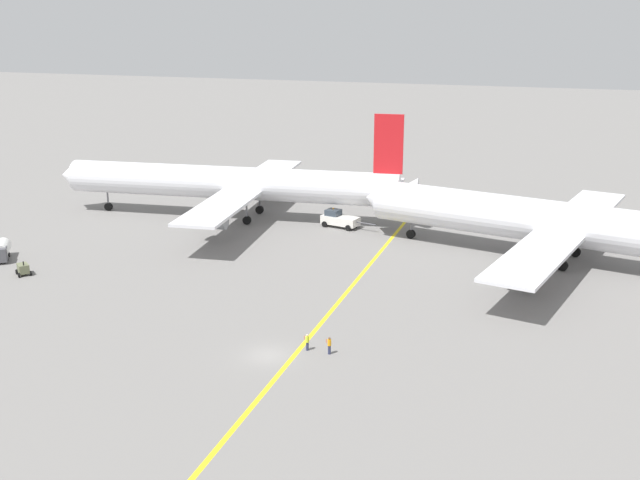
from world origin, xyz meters
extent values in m
plane|color=slate|center=(0.00, 0.00, 0.00)|extent=(600.00, 600.00, 0.00)
cube|color=yellow|center=(2.23, 10.00, 0.00)|extent=(2.84, 119.99, 0.01)
cylinder|color=silver|center=(-25.52, 45.52, 5.71)|extent=(53.83, 11.39, 5.15)
cone|color=silver|center=(-53.33, 42.25, 5.71)|extent=(3.34, 5.03, 4.74)
cone|color=silver|center=(2.09, 48.78, 5.71)|extent=(4.06, 4.51, 4.12)
cube|color=silver|center=(-22.86, 45.84, 4.94)|extent=(11.84, 47.26, 0.44)
cube|color=silver|center=(-0.40, 48.49, 6.23)|extent=(4.70, 13.29, 0.28)
cube|color=red|center=(-0.70, 48.45, 12.73)|extent=(4.41, 0.87, 8.89)
cylinder|color=#999EA3|center=(-25.39, 58.75, 3.14)|extent=(4.48, 3.07, 2.60)
cylinder|color=#999EA3|center=(-22.32, 32.70, 3.14)|extent=(4.48, 3.07, 2.60)
cylinder|color=slate|center=(-21.47, 42.58, 2.02)|extent=(0.28, 0.28, 2.75)
cylinder|color=black|center=(-21.47, 42.58, 0.65)|extent=(1.36, 0.70, 1.30)
cylinder|color=slate|center=(-22.26, 49.33, 2.02)|extent=(0.28, 0.28, 2.75)
cylinder|color=black|center=(-22.26, 49.33, 0.65)|extent=(1.36, 0.70, 1.30)
cylinder|color=slate|center=(-46.81, 43.02, 2.02)|extent=(0.28, 0.28, 2.75)
cylinder|color=black|center=(-46.81, 43.02, 0.65)|extent=(1.36, 0.70, 1.30)
cylinder|color=silver|center=(23.00, 39.33, 5.24)|extent=(48.11, 15.55, 5.68)
cone|color=silver|center=(-1.64, 44.57, 5.24)|extent=(3.83, 5.69, 5.22)
cube|color=silver|center=(25.35, 38.83, 4.38)|extent=(16.52, 49.49, 0.44)
cylinder|color=#999EA3|center=(27.24, 52.52, 2.58)|extent=(4.65, 3.42, 2.60)
cylinder|color=#999EA3|center=(21.50, 25.55, 2.58)|extent=(4.65, 3.42, 2.60)
cylinder|color=slate|center=(25.62, 35.29, 1.67)|extent=(0.28, 0.28, 2.03)
cylinder|color=black|center=(25.62, 35.29, 0.65)|extent=(1.39, 0.81, 1.30)
cylinder|color=slate|center=(27.03, 41.94, 1.67)|extent=(0.28, 0.28, 2.03)
cylinder|color=black|center=(27.03, 41.94, 0.65)|extent=(1.39, 0.81, 1.30)
cylinder|color=slate|center=(4.23, 43.32, 1.67)|extent=(0.28, 0.28, 2.03)
cylinder|color=black|center=(4.23, 43.32, 0.65)|extent=(1.39, 0.81, 1.30)
cube|color=white|center=(-7.30, 45.81, 1.08)|extent=(6.14, 3.62, 1.25)
cube|color=#333D47|center=(-8.54, 46.09, 2.15)|extent=(2.44, 2.35, 0.90)
cylinder|color=#4C4C51|center=(-2.93, 44.85, 1.20)|extent=(3.17, 0.88, 0.20)
sphere|color=orange|center=(-8.54, 46.09, 2.78)|extent=(0.24, 0.24, 0.24)
cylinder|color=black|center=(-9.59, 45.07, 0.45)|extent=(0.94, 0.49, 0.90)
cylinder|color=black|center=(-9.06, 47.45, 0.45)|extent=(0.94, 0.49, 0.90)
cylinder|color=black|center=(-5.54, 44.18, 0.45)|extent=(0.94, 0.49, 0.90)
cylinder|color=black|center=(-5.02, 46.56, 0.45)|extent=(0.94, 0.49, 0.90)
cylinder|color=silver|center=(-45.05, 16.06, 1.40)|extent=(3.90, 4.43, 2.00)
cube|color=#4C4C51|center=(-43.93, 14.41, 1.20)|extent=(2.47, 2.48, 1.80)
cylinder|color=black|center=(-44.05, 15.84, 0.30)|extent=(0.50, 0.61, 0.60)
cylinder|color=black|center=(-44.89, 17.08, 0.30)|extent=(0.50, 0.61, 0.60)
cube|color=#666B4C|center=(-37.95, 11.63, 0.85)|extent=(2.15, 2.07, 1.10)
cylinder|color=black|center=(-37.53, 11.28, 1.65)|extent=(0.16, 0.16, 0.50)
cylinder|color=black|center=(-38.98, 11.56, 0.30)|extent=(0.59, 0.53, 0.60)
cylinder|color=black|center=(-38.09, 12.64, 0.30)|extent=(0.59, 0.53, 0.60)
cylinder|color=black|center=(-37.81, 10.61, 0.30)|extent=(0.59, 0.53, 0.60)
cylinder|color=black|center=(-36.93, 11.69, 0.30)|extent=(0.59, 0.53, 0.60)
cylinder|color=#2D3351|center=(5.45, 2.20, 0.44)|extent=(0.28, 0.28, 0.89)
cylinder|color=orange|center=(5.45, 2.20, 1.20)|extent=(0.36, 0.36, 0.63)
sphere|color=brown|center=(5.45, 2.20, 1.63)|extent=(0.24, 0.24, 0.24)
cylinder|color=#F24C19|center=(5.16, 2.15, 1.33)|extent=(0.05, 0.05, 0.40)
cylinder|color=#2D3351|center=(3.17, 2.30, 0.43)|extent=(0.28, 0.28, 0.85)
cylinder|color=#D1E02D|center=(3.17, 2.30, 1.15)|extent=(0.36, 0.36, 0.60)
sphere|color=beige|center=(3.17, 2.30, 1.57)|extent=(0.23, 0.23, 0.23)
cylinder|color=#F24C19|center=(2.87, 2.30, 1.27)|extent=(0.05, 0.05, 0.40)
camera|label=1|loc=(26.33, -60.82, 31.06)|focal=42.55mm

